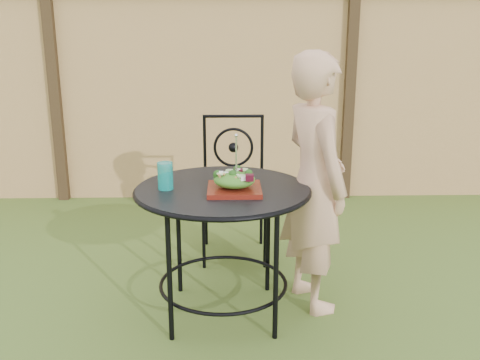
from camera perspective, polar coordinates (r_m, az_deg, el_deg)
The scene contains 9 objects.
ground at distance 3.03m, azimuth -5.35°, elevation -14.36°, with size 60.00×60.00×0.00m, color #2F4C18.
fence at distance 4.84m, azimuth -3.91°, elevation 9.02°, with size 8.00×0.12×1.90m.
patio_table at distance 2.82m, azimuth -1.85°, elevation -3.51°, with size 0.92×0.92×0.72m.
patio_chair at distance 3.64m, azimuth -0.67°, elevation -0.36°, with size 0.46×0.46×0.95m.
diner at distance 2.93m, azimuth 7.97°, elevation -0.34°, with size 0.52×0.34×1.42m, color tan.
salad_plate at distance 2.70m, azimuth -0.60°, elevation -1.01°, with size 0.27×0.27×0.02m, color #4D0E0B.
salad at distance 2.69m, azimuth -0.61°, elevation 0.05°, with size 0.21×0.21×0.08m, color #235614.
fork at distance 2.65m, azimuth -0.40°, elevation 2.76°, with size 0.01×0.01×0.18m, color silver.
drinking_glass at distance 2.76m, azimuth -7.97°, elevation 0.44°, with size 0.08×0.08×0.14m, color #0B8981.
Camera 1 is at (0.21, -2.61, 1.52)m, focal length 40.00 mm.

